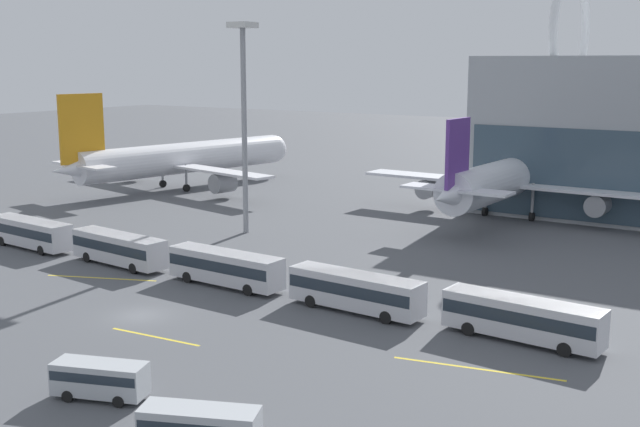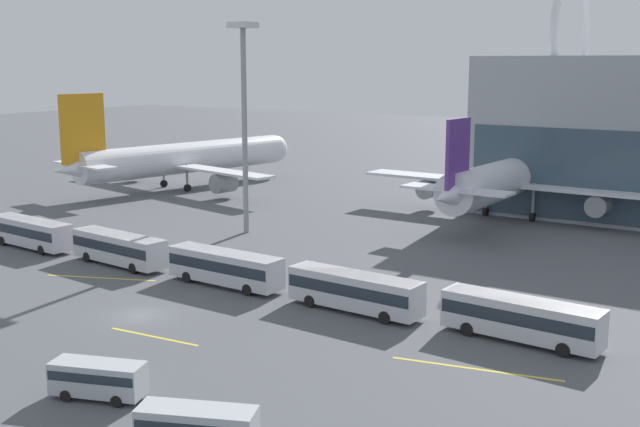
{
  "view_description": "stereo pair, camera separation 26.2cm",
  "coord_description": "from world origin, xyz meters",
  "views": [
    {
      "loc": [
        43.92,
        -42.01,
        19.26
      ],
      "look_at": [
        0.09,
        25.22,
        4.0
      ],
      "focal_mm": 45.0,
      "sensor_mm": 36.0,
      "label": 1
    },
    {
      "loc": [
        44.14,
        -41.86,
        19.26
      ],
      "look_at": [
        0.09,
        25.22,
        4.0
      ],
      "focal_mm": 45.0,
      "sensor_mm": 36.0,
      "label": 2
    }
  ],
  "objects": [
    {
      "name": "shuttle_bus_3",
      "position": [
        13.39,
        9.92,
        1.8
      ],
      "size": [
        11.39,
        3.11,
        3.05
      ],
      "rotation": [
        0.0,
        0.0,
        -0.05
      ],
      "color": "silver",
      "rests_on": "ground_plane"
    },
    {
      "name": "ground_plane",
      "position": [
        0.0,
        0.0,
        0.0
      ],
      "size": [
        440.0,
        440.0,
        0.0
      ],
      "primitive_type": "plane",
      "color": "#515459"
    },
    {
      "name": "lane_stripe_2",
      "position": [
        25.95,
        3.91,
        0.0
      ],
      "size": [
        10.79,
        2.46,
        0.01
      ],
      "primitive_type": "cube",
      "rotation": [
        0.0,
        0.0,
        0.2
      ],
      "color": "yellow",
      "rests_on": "ground_plane"
    },
    {
      "name": "shuttle_bus_4",
      "position": [
        26.55,
        10.44,
        1.8
      ],
      "size": [
        11.41,
        3.22,
        3.05
      ],
      "rotation": [
        0.0,
        0.0,
        -0.06
      ],
      "color": "silver",
      "rests_on": "ground_plane"
    },
    {
      "name": "shuttle_bus_1",
      "position": [
        -12.94,
        9.97,
        1.8
      ],
      "size": [
        11.46,
        3.53,
        3.05
      ],
      "rotation": [
        0.0,
        0.0,
        -0.09
      ],
      "color": "silver",
      "rests_on": "ground_plane"
    },
    {
      "name": "service_van_foreground",
      "position": [
        9.37,
        -12.34,
        1.29
      ],
      "size": [
        5.82,
        3.66,
        2.18
      ],
      "rotation": [
        0.0,
        0.0,
        3.49
      ],
      "color": "#B2B7BC",
      "rests_on": "ground_plane"
    },
    {
      "name": "airliner_at_gate_near",
      "position": [
        -40.76,
        47.84,
        4.65
      ],
      "size": [
        41.81,
        42.33,
        14.93
      ],
      "rotation": [
        0.0,
        0.0,
        1.38
      ],
      "color": "white",
      "rests_on": "ground_plane"
    },
    {
      "name": "service_van_crossing",
      "position": [
        18.66,
        -14.2,
        1.41
      ],
      "size": [
        6.26,
        4.11,
        2.39
      ],
      "rotation": [
        0.0,
        0.0,
        3.54
      ],
      "color": "#B2B7BC",
      "rests_on": "ground_plane"
    },
    {
      "name": "lane_stripe_3",
      "position": [
        -10.89,
        5.84,
        0.0
      ],
      "size": [
        9.82,
        4.21,
        0.01
      ],
      "primitive_type": "cube",
      "rotation": [
        0.0,
        0.0,
        0.39
      ],
      "color": "yellow",
      "rests_on": "ground_plane"
    },
    {
      "name": "floodlight_mast",
      "position": [
        -12.16,
        28.5,
        15.31
      ],
      "size": [
        2.55,
        2.55,
        23.49
      ],
      "color": "gray",
      "rests_on": "ground_plane"
    },
    {
      "name": "shuttle_bus_2",
      "position": [
        0.23,
        10.01,
        1.8
      ],
      "size": [
        11.35,
        2.92,
        3.05
      ],
      "rotation": [
        0.0,
        0.0,
        -0.03
      ],
      "color": "silver",
      "rests_on": "ground_plane"
    },
    {
      "name": "shuttle_bus_0",
      "position": [
        -26.1,
        9.97,
        1.8
      ],
      "size": [
        11.42,
        3.29,
        3.05
      ],
      "rotation": [
        0.0,
        0.0,
        -0.07
      ],
      "color": "silver",
      "rests_on": "ground_plane"
    },
    {
      "name": "airliner_at_gate_far",
      "position": [
        10.04,
        53.59,
        5.1
      ],
      "size": [
        39.33,
        43.26,
        13.32
      ],
      "rotation": [
        0.0,
        0.0,
        1.54
      ],
      "color": "silver",
      "rests_on": "ground_plane"
    },
    {
      "name": "lane_stripe_1",
      "position": [
        4.43,
        -2.93,
        0.0
      ],
      "size": [
        7.81,
        0.91,
        0.01
      ],
      "primitive_type": "cube",
      "rotation": [
        0.0,
        0.0,
        0.08
      ],
      "color": "yellow",
      "rests_on": "ground_plane"
    }
  ]
}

